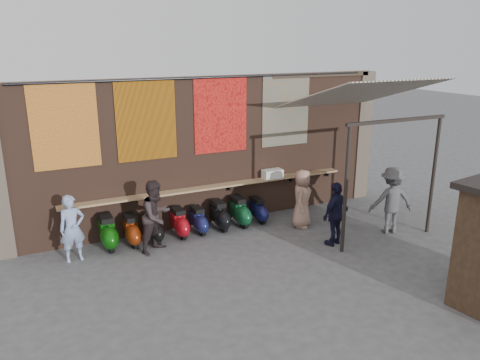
{
  "coord_description": "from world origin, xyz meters",
  "views": [
    {
      "loc": [
        -4.61,
        -8.82,
        4.84
      ],
      "look_at": [
        0.24,
        1.2,
        1.56
      ],
      "focal_mm": 35.0,
      "sensor_mm": 36.0,
      "label": 1
    }
  ],
  "objects": [
    {
      "name": "tapestry_redgold",
      "position": [
        -3.6,
        2.48,
        3.0
      ],
      "size": [
        1.5,
        0.02,
        2.0
      ],
      "primitive_type": "cube",
      "color": "maroon",
      "rests_on": "brick_wall"
    },
    {
      "name": "eating_counter",
      "position": [
        0.0,
        2.33,
        1.1
      ],
      "size": [
        8.0,
        0.32,
        0.05
      ],
      "primitive_type": "cube",
      "color": "#9E7A51",
      "rests_on": "brick_wall"
    },
    {
      "name": "shopper_tan",
      "position": [
        2.09,
        1.19,
        0.8
      ],
      "size": [
        0.91,
        0.92,
        1.6
      ],
      "primitive_type": "imported",
      "rotation": [
        0.0,
        0.0,
        0.8
      ],
      "color": "#A07965",
      "rests_on": "ground"
    },
    {
      "name": "tapestry_sun",
      "position": [
        -1.7,
        2.48,
        3.0
      ],
      "size": [
        1.5,
        0.02,
        2.0
      ],
      "primitive_type": "cube",
      "color": "orange",
      "rests_on": "brick_wall"
    },
    {
      "name": "awning_ledger",
      "position": [
        3.5,
        2.49,
        3.95
      ],
      "size": [
        3.3,
        0.08,
        0.12
      ],
      "primitive_type": "cube",
      "color": "#33261C",
      "rests_on": "brick_wall"
    },
    {
      "name": "scooter_stool_7",
      "position": [
        1.2,
        2.01,
        0.34
      ],
      "size": [
        0.32,
        0.71,
        0.67
      ],
      "primitive_type": null,
      "color": "#13164A",
      "rests_on": "ground"
    },
    {
      "name": "hang_rail",
      "position": [
        0.0,
        2.47,
        3.98
      ],
      "size": [
        9.5,
        0.06,
        0.06
      ],
      "primitive_type": "cylinder",
      "rotation": [
        0.0,
        1.57,
        0.0
      ],
      "color": "black",
      "rests_on": "brick_wall"
    },
    {
      "name": "scooter_stool_0",
      "position": [
        -2.92,
        2.04,
        0.41
      ],
      "size": [
        0.39,
        0.87,
        0.82
      ],
      "primitive_type": null,
      "color": "#0D530B",
      "rests_on": "ground"
    },
    {
      "name": "diner_left",
      "position": [
        -3.74,
        1.72,
        0.78
      ],
      "size": [
        0.61,
        0.43,
        1.57
      ],
      "primitive_type": "imported",
      "rotation": [
        0.0,
        0.0,
        0.11
      ],
      "color": "#8D9FCD",
      "rests_on": "ground"
    },
    {
      "name": "tapestry_multi",
      "position": [
        2.3,
        2.48,
        3.0
      ],
      "size": [
        1.5,
        0.02,
        2.0
      ],
      "primitive_type": "cube",
      "color": "#226C80",
      "rests_on": "brick_wall"
    },
    {
      "name": "scooter_stool_6",
      "position": [
        0.61,
        1.99,
        0.39
      ],
      "size": [
        0.37,
        0.83,
        0.79
      ],
      "primitive_type": null,
      "color": "#0E4725",
      "rests_on": "ground"
    },
    {
      "name": "scooter_stool_3",
      "position": [
        -1.12,
        1.99,
        0.37
      ],
      "size": [
        0.35,
        0.78,
        0.74
      ],
      "primitive_type": null,
      "color": "#AD0D18",
      "rests_on": "ground"
    },
    {
      "name": "pier_right",
      "position": [
        5.2,
        2.7,
        2.0
      ],
      "size": [
        0.5,
        0.5,
        4.0
      ],
      "primitive_type": "cube",
      "color": "#4C4238",
      "rests_on": "ground"
    },
    {
      "name": "scooter_stool_2",
      "position": [
        -1.79,
        1.96,
        0.36
      ],
      "size": [
        0.34,
        0.76,
        0.72
      ],
      "primitive_type": null,
      "color": "black",
      "rests_on": "ground"
    },
    {
      "name": "awning_post_left",
      "position": [
        2.1,
        -0.6,
        1.55
      ],
      "size": [
        0.09,
        0.09,
        3.1
      ],
      "primitive_type": "cylinder",
      "color": "black",
      "rests_on": "ground"
    },
    {
      "name": "scooter_stool_4",
      "position": [
        -0.59,
        1.98,
        0.34
      ],
      "size": [
        0.33,
        0.73,
        0.69
      ],
      "primitive_type": null,
      "color": "#171C50",
      "rests_on": "ground"
    },
    {
      "name": "scooter_stool_1",
      "position": [
        -2.35,
        2.0,
        0.37
      ],
      "size": [
        0.35,
        0.79,
        0.75
      ],
      "primitive_type": null,
      "color": "maroon",
      "rests_on": "ground"
    },
    {
      "name": "shelf_box",
      "position": [
        1.8,
        2.3,
        1.25
      ],
      "size": [
        0.57,
        0.3,
        0.25
      ],
      "primitive_type": "cube",
      "color": "white",
      "rests_on": "eating_counter"
    },
    {
      "name": "diner_right",
      "position": [
        -1.87,
        1.4,
        0.88
      ],
      "size": [
        1.08,
        1.01,
        1.76
      ],
      "primitive_type": "imported",
      "rotation": [
        0.0,
        0.0,
        0.54
      ],
      "color": "#2F2426",
      "rests_on": "ground"
    },
    {
      "name": "tapestry_orange",
      "position": [
        0.3,
        2.48,
        3.0
      ],
      "size": [
        1.5,
        0.02,
        2.0
      ],
      "primitive_type": "cube",
      "color": "red",
      "rests_on": "brick_wall"
    },
    {
      "name": "shopper_navy",
      "position": [
        2.19,
        -0.18,
        0.81
      ],
      "size": [
        1.02,
        0.67,
        1.61
      ],
      "primitive_type": "imported",
      "rotation": [
        0.0,
        0.0,
        3.46
      ],
      "color": "black",
      "rests_on": "ground"
    },
    {
      "name": "scooter_stool_5",
      "position": [
        0.01,
        1.98,
        0.38
      ],
      "size": [
        0.36,
        0.81,
        0.77
      ],
      "primitive_type": null,
      "color": "black",
      "rests_on": "ground"
    },
    {
      "name": "shopper_grey",
      "position": [
        3.98,
        -0.16,
        0.89
      ],
      "size": [
        1.31,
        1.02,
        1.78
      ],
      "primitive_type": "imported",
      "rotation": [
        0.0,
        0.0,
        2.79
      ],
      "color": "#4D4D51",
      "rests_on": "ground"
    },
    {
      "name": "awning_header",
      "position": [
        3.5,
        -0.6,
        3.08
      ],
      "size": [
        3.0,
        0.08,
        0.08
      ],
      "primitive_type": "cube",
      "color": "black",
      "rests_on": "awning_post_left"
    },
    {
      "name": "awning_post_right",
      "position": [
        4.9,
        -0.6,
        1.55
      ],
      "size": [
        0.09,
        0.09,
        3.1
      ],
      "primitive_type": "cylinder",
      "color": "black",
      "rests_on": "ground"
    },
    {
      "name": "awning_canvas",
      "position": [
        3.5,
        0.9,
        3.55
      ],
      "size": [
        3.2,
        3.28,
        0.97
      ],
      "primitive_type": "cube",
      "rotation": [
        -0.28,
        0.0,
        0.0
      ],
      "color": "beige",
      "rests_on": "brick_wall"
    },
    {
      "name": "ground",
      "position": [
        0.0,
        0.0,
        0.0
      ],
      "size": [
        70.0,
        70.0,
        0.0
      ],
      "primitive_type": "plane",
      "color": "#474749",
      "rests_on": "ground"
    },
    {
      "name": "brick_wall",
      "position": [
        0.0,
        2.7,
        2.0
      ],
      "size": [
        10.0,
        0.4,
        4.0
      ],
      "primitive_type": "cube",
      "color": "brown",
      "rests_on": "ground"
    },
    {
      "name": "stall_shelf",
      "position": [
        3.46,
        -3.19,
        0.85
      ],
      "size": [
        1.78,
        0.36,
        0.06
      ],
      "primitive_type": "cube",
      "rotation": [
        0.0,
        0.0,
        0.15
      ],
      "color": "#473321",
      "rests_on": "market_stall"
    }
  ]
}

